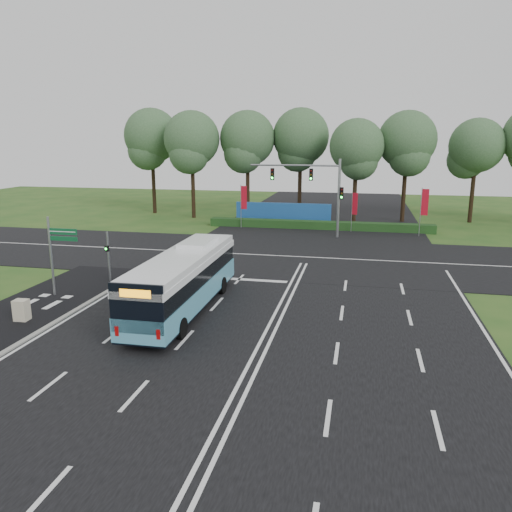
# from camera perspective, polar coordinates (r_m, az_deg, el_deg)

# --- Properties ---
(ground) EXTENTS (120.00, 120.00, 0.00)m
(ground) POSITION_cam_1_polar(r_m,az_deg,el_deg) (26.13, 2.50, -6.09)
(ground) COLOR #244F1A
(ground) RESTS_ON ground
(road_main) EXTENTS (20.00, 120.00, 0.04)m
(road_main) POSITION_cam_1_polar(r_m,az_deg,el_deg) (26.13, 2.50, -6.05)
(road_main) COLOR black
(road_main) RESTS_ON ground
(road_cross) EXTENTS (120.00, 14.00, 0.05)m
(road_cross) POSITION_cam_1_polar(r_m,az_deg,el_deg) (37.56, 5.54, -0.14)
(road_cross) COLOR black
(road_cross) RESTS_ON ground
(bike_path) EXTENTS (5.00, 18.00, 0.06)m
(bike_path) POSITION_cam_1_polar(r_m,az_deg,el_deg) (28.32, -24.57, -5.71)
(bike_path) COLOR black
(bike_path) RESTS_ON ground
(kerb_strip) EXTENTS (0.25, 18.00, 0.12)m
(kerb_strip) POSITION_cam_1_polar(r_m,az_deg,el_deg) (26.98, -20.45, -6.18)
(kerb_strip) COLOR gray
(kerb_strip) RESTS_ON ground
(city_bus) EXTENTS (2.53, 11.37, 3.26)m
(city_bus) POSITION_cam_1_polar(r_m,az_deg,el_deg) (25.63, -8.21, -2.76)
(city_bus) COLOR #53A3C1
(city_bus) RESTS_ON ground
(pedestrian_signal) EXTENTS (0.30, 0.41, 3.15)m
(pedestrian_signal) POSITION_cam_1_polar(r_m,az_deg,el_deg) (31.87, -16.53, 0.11)
(pedestrian_signal) COLOR gray
(pedestrian_signal) RESTS_ON ground
(street_sign) EXTENTS (1.76, 0.14, 4.51)m
(street_sign) POSITION_cam_1_polar(r_m,az_deg,el_deg) (29.66, -21.87, 0.90)
(street_sign) COLOR gray
(street_sign) RESTS_ON ground
(utility_cabinet) EXTENTS (0.68, 0.58, 1.08)m
(utility_cabinet) POSITION_cam_1_polar(r_m,az_deg,el_deg) (26.79, -25.22, -5.67)
(utility_cabinet) COLOR beige
(utility_cabinet) RESTS_ON ground
(banner_flag_left) EXTENTS (0.63, 0.07, 4.28)m
(banner_flag_left) POSITION_cam_1_polar(r_m,az_deg,el_deg) (49.74, -1.47, 6.42)
(banner_flag_left) COLOR gray
(banner_flag_left) RESTS_ON ground
(banner_flag_mid) EXTENTS (0.53, 0.26, 3.85)m
(banner_flag_mid) POSITION_cam_1_polar(r_m,az_deg,el_deg) (48.20, 11.15, 5.65)
(banner_flag_mid) COLOR gray
(banner_flag_mid) RESTS_ON ground
(banner_flag_right) EXTENTS (0.65, 0.13, 4.44)m
(banner_flag_right) POSITION_cam_1_polar(r_m,az_deg,el_deg) (47.48, 18.63, 5.54)
(banner_flag_right) COLOR gray
(banner_flag_right) RESTS_ON ground
(traffic_light_gantry) EXTENTS (8.41, 0.28, 7.00)m
(traffic_light_gantry) POSITION_cam_1_polar(r_m,az_deg,el_deg) (45.19, 7.19, 8.02)
(traffic_light_gantry) COLOR gray
(traffic_light_gantry) RESTS_ON ground
(hedge) EXTENTS (22.00, 1.20, 0.80)m
(hedge) POSITION_cam_1_polar(r_m,az_deg,el_deg) (49.70, 7.21, 3.51)
(hedge) COLOR #193B15
(hedge) RESTS_ON ground
(blue_hoarding) EXTENTS (10.00, 0.30, 2.20)m
(blue_hoarding) POSITION_cam_1_polar(r_m,az_deg,el_deg) (52.51, 3.10, 4.88)
(blue_hoarding) COLOR #1C5098
(blue_hoarding) RESTS_ON ground
(eucalyptus_row) EXTENTS (53.80, 9.66, 12.28)m
(eucalyptus_row) POSITION_cam_1_polar(r_m,az_deg,el_deg) (55.38, 10.61, 12.96)
(eucalyptus_row) COLOR black
(eucalyptus_row) RESTS_ON ground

